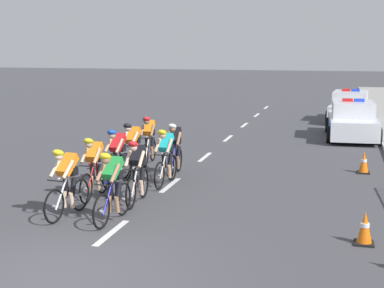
# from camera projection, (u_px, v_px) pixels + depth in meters

# --- Properties ---
(ground_plane) EXTENTS (160.00, 160.00, 0.00)m
(ground_plane) POSITION_uv_depth(u_px,v_px,m) (58.00, 276.00, 9.06)
(ground_plane) COLOR #424247
(kerb_edge) EXTENTS (0.16, 60.00, 0.13)m
(kerb_edge) POSITION_uv_depth(u_px,v_px,m) (384.00, 144.00, 20.94)
(kerb_edge) COLOR #9E9E99
(kerb_edge) RESTS_ON ground
(lane_markings_centre) EXTENTS (0.14, 29.60, 0.01)m
(lane_markings_centre) POSITION_uv_depth(u_px,v_px,m) (218.00, 147.00, 20.70)
(lane_markings_centre) COLOR white
(lane_markings_centre) RESTS_ON ground
(cyclist_lead) EXTENTS (0.45, 1.72, 1.56)m
(cyclist_lead) POSITION_uv_depth(u_px,v_px,m) (66.00, 181.00, 12.07)
(cyclist_lead) COLOR black
(cyclist_lead) RESTS_ON ground
(cyclist_second) EXTENTS (0.44, 1.72, 1.56)m
(cyclist_second) POSITION_uv_depth(u_px,v_px,m) (112.00, 185.00, 11.72)
(cyclist_second) COLOR black
(cyclist_second) RESTS_ON ground
(cyclist_third) EXTENTS (0.42, 1.72, 1.56)m
(cyclist_third) POSITION_uv_depth(u_px,v_px,m) (94.00, 167.00, 13.54)
(cyclist_third) COLOR black
(cyclist_third) RESTS_ON ground
(cyclist_fourth) EXTENTS (0.43, 1.72, 1.56)m
(cyclist_fourth) POSITION_uv_depth(u_px,v_px,m) (137.00, 171.00, 13.12)
(cyclist_fourth) COLOR black
(cyclist_fourth) RESTS_ON ground
(cyclist_fifth) EXTENTS (0.44, 1.72, 1.56)m
(cyclist_fifth) POSITION_uv_depth(u_px,v_px,m) (117.00, 156.00, 14.86)
(cyclist_fifth) COLOR black
(cyclist_fifth) RESTS_ON ground
(cyclist_sixth) EXTENTS (0.43, 1.72, 1.56)m
(cyclist_sixth) POSITION_uv_depth(u_px,v_px,m) (166.00, 156.00, 14.86)
(cyclist_sixth) COLOR black
(cyclist_sixth) RESTS_ON ground
(cyclist_seventh) EXTENTS (0.45, 1.72, 1.56)m
(cyclist_seventh) POSITION_uv_depth(u_px,v_px,m) (132.00, 148.00, 16.06)
(cyclist_seventh) COLOR black
(cyclist_seventh) RESTS_ON ground
(cyclist_eighth) EXTENTS (0.43, 1.72, 1.56)m
(cyclist_eighth) POSITION_uv_depth(u_px,v_px,m) (175.00, 148.00, 15.99)
(cyclist_eighth) COLOR black
(cyclist_eighth) RESTS_ON ground
(cyclist_ninth) EXTENTS (0.44, 1.72, 1.56)m
(cyclist_ninth) POSITION_uv_depth(u_px,v_px,m) (149.00, 139.00, 17.54)
(cyclist_ninth) COLOR black
(cyclist_ninth) RESTS_ON ground
(police_car_nearest) EXTENTS (2.14, 4.47, 1.59)m
(police_car_nearest) POSITION_uv_depth(u_px,v_px,m) (352.00, 121.00, 22.57)
(police_car_nearest) COLOR silver
(police_car_nearest) RESTS_ON ground
(police_car_second) EXTENTS (2.27, 4.53, 1.59)m
(police_car_second) POSITION_uv_depth(u_px,v_px,m) (350.00, 107.00, 27.67)
(police_car_second) COLOR silver
(police_car_second) RESTS_ON ground
(traffic_cone_near) EXTENTS (0.36, 0.36, 0.64)m
(traffic_cone_near) POSITION_uv_depth(u_px,v_px,m) (364.00, 163.00, 16.36)
(traffic_cone_near) COLOR black
(traffic_cone_near) RESTS_ON ground
(traffic_cone_far) EXTENTS (0.36, 0.36, 0.64)m
(traffic_cone_far) POSITION_uv_depth(u_px,v_px,m) (365.00, 228.00, 10.47)
(traffic_cone_far) COLOR black
(traffic_cone_far) RESTS_ON ground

